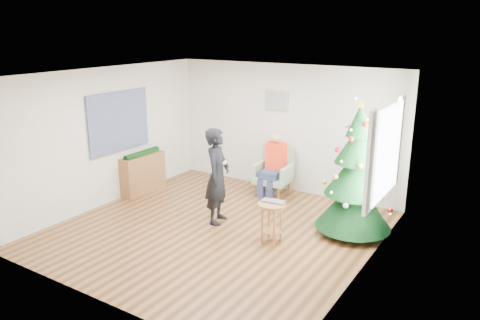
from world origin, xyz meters
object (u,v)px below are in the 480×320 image
Objects in this scene: christmas_tree at (356,175)px; standing_man at (217,176)px; console at (143,174)px; armchair at (274,178)px; stool at (272,223)px.

christmas_tree is 1.34× the size of standing_man.
standing_man is at bearing -7.49° from console.
christmas_tree is 2.30m from armchair.
console is (-2.32, -1.34, 0.04)m from armchair.
stool is 3.40m from console.
christmas_tree is 2.31m from standing_man.
christmas_tree is 1.56m from stool.
standing_man is at bearing -99.81° from armchair.
stool is at bearing -7.47° from console.
armchair is at bearing 154.78° from christmas_tree.
standing_man reaches higher than console.
christmas_tree reaches higher than standing_man.
stool is at bearing -133.16° from christmas_tree.
armchair reaches higher than console.
stool is (-0.97, -1.03, -0.67)m from christmas_tree.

